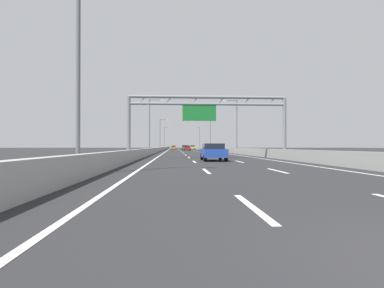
{
  "coord_description": "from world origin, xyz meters",
  "views": [
    {
      "loc": [
        -3.4,
        -2.68,
        1.26
      ],
      "look_at": [
        1.15,
        75.15,
        1.77
      ],
      "focal_mm": 28.68,
      "sensor_mm": 36.0,
      "label": 1
    }
  ],
  "objects_px": {
    "streetlamp_right_mid": "(235,123)",
    "blue_car": "(213,152)",
    "streetlamp_right_far": "(210,133)",
    "streetlamp_right_distant": "(199,137)",
    "yellow_car": "(193,147)",
    "white_car": "(213,149)",
    "red_car": "(187,148)",
    "streetlamp_left_mid": "(151,122)",
    "streetlamp_left_distant": "(165,136)",
    "orange_car": "(174,147)",
    "streetlamp_left_far": "(161,132)",
    "green_car": "(185,147)",
    "streetlamp_left_near": "(84,54)",
    "sign_gantry": "(207,111)"
  },
  "relations": [
    {
      "from": "streetlamp_left_far",
      "to": "red_car",
      "type": "bearing_deg",
      "value": -43.81
    },
    {
      "from": "streetlamp_left_mid",
      "to": "white_car",
      "type": "bearing_deg",
      "value": 10.71
    },
    {
      "from": "blue_car",
      "to": "white_car",
      "type": "xyz_separation_m",
      "value": [
        3.8,
        29.91,
        -0.03
      ]
    },
    {
      "from": "streetlamp_left_mid",
      "to": "red_car",
      "type": "xyz_separation_m",
      "value": [
        7.68,
        32.41,
        -4.68
      ]
    },
    {
      "from": "streetlamp_left_distant",
      "to": "red_car",
      "type": "relative_size",
      "value": 2.25
    },
    {
      "from": "streetlamp_left_distant",
      "to": "white_car",
      "type": "bearing_deg",
      "value": -81.77
    },
    {
      "from": "sign_gantry",
      "to": "streetlamp_left_far",
      "type": "height_order",
      "value": "streetlamp_left_far"
    },
    {
      "from": "orange_car",
      "to": "yellow_car",
      "type": "relative_size",
      "value": 1.11
    },
    {
      "from": "yellow_car",
      "to": "streetlamp_left_distant",
      "type": "bearing_deg",
      "value": 126.89
    },
    {
      "from": "white_car",
      "to": "yellow_car",
      "type": "relative_size",
      "value": 1.08
    },
    {
      "from": "streetlamp_left_mid",
      "to": "streetlamp_left_distant",
      "type": "relative_size",
      "value": 1.0
    },
    {
      "from": "streetlamp_left_distant",
      "to": "streetlamp_left_far",
      "type": "bearing_deg",
      "value": -90.0
    },
    {
      "from": "streetlamp_right_mid",
      "to": "streetlamp_left_mid",
      "type": "bearing_deg",
      "value": 180.0
    },
    {
      "from": "orange_car",
      "to": "white_car",
      "type": "relative_size",
      "value": 1.03
    },
    {
      "from": "streetlamp_left_mid",
      "to": "streetlamp_left_distant",
      "type": "bearing_deg",
      "value": 90.0
    },
    {
      "from": "streetlamp_left_near",
      "to": "streetlamp_left_mid",
      "type": "height_order",
      "value": "same"
    },
    {
      "from": "streetlamp_left_near",
      "to": "green_car",
      "type": "height_order",
      "value": "streetlamp_left_near"
    },
    {
      "from": "white_car",
      "to": "sign_gantry",
      "type": "bearing_deg",
      "value": -98.71
    },
    {
      "from": "green_car",
      "to": "white_car",
      "type": "bearing_deg",
      "value": -85.17
    },
    {
      "from": "streetlamp_left_mid",
      "to": "streetlamp_left_far",
      "type": "xyz_separation_m",
      "value": [
        0.0,
        39.77,
        0.0
      ]
    },
    {
      "from": "streetlamp_left_distant",
      "to": "streetlamp_right_far",
      "type": "bearing_deg",
      "value": -69.42
    },
    {
      "from": "streetlamp_left_near",
      "to": "streetlamp_left_far",
      "type": "xyz_separation_m",
      "value": [
        0.0,
        79.55,
        0.0
      ]
    },
    {
      "from": "streetlamp_right_distant",
      "to": "green_car",
      "type": "xyz_separation_m",
      "value": [
        -7.44,
        -33.67,
        -4.62
      ]
    },
    {
      "from": "streetlamp_right_mid",
      "to": "white_car",
      "type": "xyz_separation_m",
      "value": [
        -3.74,
        2.12,
        -4.67
      ]
    },
    {
      "from": "streetlamp_right_distant",
      "to": "white_car",
      "type": "relative_size",
      "value": 2.11
    },
    {
      "from": "sign_gantry",
      "to": "yellow_car",
      "type": "distance_m",
      "value": 87.81
    },
    {
      "from": "blue_car",
      "to": "green_car",
      "type": "relative_size",
      "value": 0.91
    },
    {
      "from": "streetlamp_left_distant",
      "to": "blue_car",
      "type": "relative_size",
      "value": 2.3
    },
    {
      "from": "yellow_car",
      "to": "white_car",
      "type": "bearing_deg",
      "value": -89.98
    },
    {
      "from": "streetlamp_right_mid",
      "to": "white_car",
      "type": "height_order",
      "value": "streetlamp_right_mid"
    },
    {
      "from": "streetlamp_left_far",
      "to": "yellow_car",
      "type": "height_order",
      "value": "streetlamp_left_far"
    },
    {
      "from": "blue_car",
      "to": "yellow_car",
      "type": "height_order",
      "value": "yellow_car"
    },
    {
      "from": "streetlamp_right_mid",
      "to": "blue_car",
      "type": "bearing_deg",
      "value": -105.16
    },
    {
      "from": "sign_gantry",
      "to": "white_car",
      "type": "distance_m",
      "value": 25.72
    },
    {
      "from": "streetlamp_left_distant",
      "to": "orange_car",
      "type": "relative_size",
      "value": 2.06
    },
    {
      "from": "red_car",
      "to": "sign_gantry",
      "type": "bearing_deg",
      "value": -90.34
    },
    {
      "from": "streetlamp_right_mid",
      "to": "streetlamp_right_far",
      "type": "height_order",
      "value": "same"
    },
    {
      "from": "streetlamp_right_mid",
      "to": "orange_car",
      "type": "height_order",
      "value": "streetlamp_right_mid"
    },
    {
      "from": "streetlamp_left_mid",
      "to": "green_car",
      "type": "relative_size",
      "value": 2.09
    },
    {
      "from": "streetlamp_right_far",
      "to": "sign_gantry",
      "type": "bearing_deg",
      "value": -96.89
    },
    {
      "from": "green_car",
      "to": "yellow_car",
      "type": "xyz_separation_m",
      "value": [
        3.68,
        18.78,
        0.01
      ]
    },
    {
      "from": "streetlamp_right_distant",
      "to": "blue_car",
      "type": "relative_size",
      "value": 2.3
    },
    {
      "from": "streetlamp_left_far",
      "to": "streetlamp_right_far",
      "type": "xyz_separation_m",
      "value": [
        14.93,
        0.0,
        0.0
      ]
    },
    {
      "from": "sign_gantry",
      "to": "streetlamp_left_far",
      "type": "bearing_deg",
      "value": 96.68
    },
    {
      "from": "streetlamp_left_mid",
      "to": "orange_car",
      "type": "height_order",
      "value": "streetlamp_left_mid"
    },
    {
      "from": "streetlamp_right_far",
      "to": "blue_car",
      "type": "height_order",
      "value": "streetlamp_right_far"
    },
    {
      "from": "streetlamp_left_near",
      "to": "red_car",
      "type": "height_order",
      "value": "streetlamp_left_near"
    },
    {
      "from": "white_car",
      "to": "green_car",
      "type": "distance_m",
      "value": 43.92
    },
    {
      "from": "streetlamp_right_far",
      "to": "streetlamp_right_distant",
      "type": "xyz_separation_m",
      "value": [
        0.0,
        39.77,
        0.0
      ]
    },
    {
      "from": "red_car",
      "to": "streetlamp_left_mid",
      "type": "bearing_deg",
      "value": -103.33
    }
  ]
}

